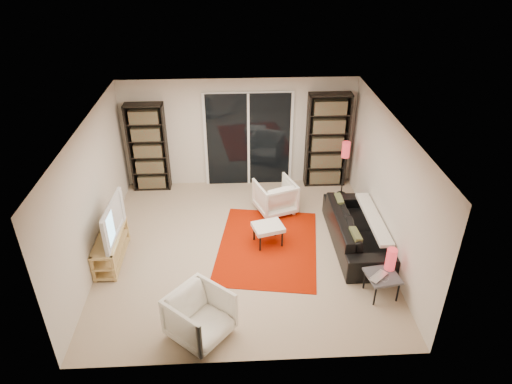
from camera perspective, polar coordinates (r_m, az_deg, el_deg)
floor at (r=8.37m, az=-1.61°, el=-7.01°), size 5.00×5.00×0.00m
wall_back at (r=9.94m, az=-2.13°, el=7.37°), size 5.00×0.02×2.40m
wall_front at (r=5.68m, az=-1.05°, el=-12.67°), size 5.00×0.02×2.40m
wall_left at (r=8.06m, az=-19.80°, el=-0.37°), size 0.02×5.00×2.40m
wall_right at (r=8.13m, az=16.16°, el=0.57°), size 0.02×5.00×2.40m
ceiling at (r=7.17m, az=-1.89°, el=8.42°), size 5.00×5.00×0.02m
sliding_door at (r=9.97m, az=-0.95°, el=6.52°), size 1.92×0.08×2.16m
bookshelf_left at (r=10.04m, az=-13.32°, el=5.40°), size 0.80×0.30×1.95m
bookshelf_right at (r=10.05m, az=8.87°, el=6.35°), size 0.90×0.30×2.10m
tv_stand at (r=8.33m, az=-17.68°, el=-6.63°), size 0.39×1.21×0.50m
tv at (r=8.01m, az=-18.16°, el=-3.41°), size 0.20×1.14×0.65m
rug at (r=8.40m, az=1.48°, el=-6.77°), size 2.10×2.62×0.01m
sofa at (r=8.48m, az=12.52°, el=-4.61°), size 0.85×2.18×0.64m
armchair_back at (r=9.23m, az=2.41°, el=-0.54°), size 0.93×0.95×0.68m
armchair_front at (r=6.65m, az=-7.01°, el=-15.13°), size 1.10×1.10×0.72m
ottoman at (r=8.28m, az=1.52°, el=-4.51°), size 0.62×0.56×0.40m
side_table at (r=7.47m, az=15.52°, el=-10.23°), size 0.55×0.55×0.40m
laptop at (r=7.35m, az=15.38°, el=-10.36°), size 0.41×0.39×0.03m
table_lamp at (r=7.48m, az=16.52°, el=-8.04°), size 0.16×0.16×0.37m
floor_lamp at (r=9.70m, az=11.09°, el=4.46°), size 0.19×0.19×1.24m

